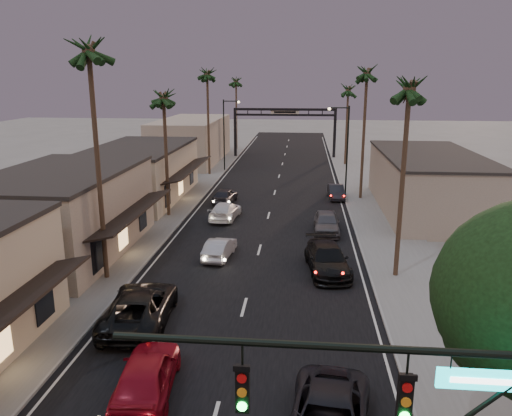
% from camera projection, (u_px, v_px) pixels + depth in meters
% --- Properties ---
extents(ground, '(200.00, 200.00, 0.00)m').
position_uv_depth(ground, '(271.00, 207.00, 46.29)').
color(ground, slate).
rests_on(ground, ground).
extents(road, '(14.00, 120.00, 0.02)m').
position_uv_depth(road, '(274.00, 195.00, 51.10)').
color(road, black).
rests_on(road, ground).
extents(sidewalk_left, '(5.00, 92.00, 0.12)m').
position_uv_depth(sidewalk_left, '(197.00, 179.00, 58.71)').
color(sidewalk_left, slate).
rests_on(sidewalk_left, ground).
extents(sidewalk_right, '(5.00, 92.00, 0.12)m').
position_uv_depth(sidewalk_right, '(361.00, 182.00, 56.95)').
color(sidewalk_right, slate).
rests_on(sidewalk_right, ground).
extents(storefront_mid, '(8.00, 14.00, 5.50)m').
position_uv_depth(storefront_mid, '(63.00, 215.00, 33.31)').
color(storefront_mid, gray).
rests_on(storefront_mid, ground).
extents(storefront_far, '(8.00, 16.00, 5.00)m').
position_uv_depth(storefront_far, '(140.00, 174.00, 48.78)').
color(storefront_far, '#C3B695').
rests_on(storefront_far, ground).
extents(storefront_dist, '(8.00, 20.00, 6.00)m').
position_uv_depth(storefront_dist, '(192.00, 140.00, 70.81)').
color(storefront_dist, gray).
rests_on(storefront_dist, ground).
extents(building_right, '(8.00, 18.00, 5.00)m').
position_uv_depth(building_right, '(428.00, 184.00, 44.36)').
color(building_right, gray).
rests_on(building_right, ground).
extents(arch, '(15.20, 0.40, 7.27)m').
position_uv_depth(arch, '(285.00, 120.00, 73.77)').
color(arch, black).
rests_on(arch, ground).
extents(streetlight_right, '(2.13, 0.30, 9.00)m').
position_uv_depth(streetlight_right, '(345.00, 144.00, 49.11)').
color(streetlight_right, black).
rests_on(streetlight_right, ground).
extents(streetlight_left, '(2.13, 0.30, 9.00)m').
position_uv_depth(streetlight_left, '(226.00, 129.00, 62.91)').
color(streetlight_left, black).
rests_on(streetlight_left, ground).
extents(palm_lb, '(3.20, 3.20, 15.20)m').
position_uv_depth(palm_lb, '(88.00, 43.00, 26.36)').
color(palm_lb, '#38281C').
rests_on(palm_lb, ground).
extents(palm_lc, '(3.20, 3.20, 12.20)m').
position_uv_depth(palm_lc, '(163.00, 92.00, 40.58)').
color(palm_lc, '#38281C').
rests_on(palm_lc, ground).
extents(palm_ld, '(3.20, 3.20, 14.20)m').
position_uv_depth(palm_ld, '(207.00, 71.00, 58.38)').
color(palm_ld, '#38281C').
rests_on(palm_ld, ground).
extents(palm_ra, '(3.20, 3.20, 13.20)m').
position_uv_depth(palm_ra, '(410.00, 81.00, 27.19)').
color(palm_ra, '#38281C').
rests_on(palm_ra, ground).
extents(palm_rb, '(3.20, 3.20, 14.20)m').
position_uv_depth(palm_rb, '(367.00, 69.00, 46.20)').
color(palm_rb, '#38281C').
rests_on(palm_rb, ground).
extents(palm_rc, '(3.20, 3.20, 12.20)m').
position_uv_depth(palm_rc, '(348.00, 87.00, 65.95)').
color(palm_rc, '#38281C').
rests_on(palm_rc, ground).
extents(palm_far, '(3.20, 3.20, 13.20)m').
position_uv_depth(palm_far, '(236.00, 79.00, 80.75)').
color(palm_far, '#38281C').
rests_on(palm_far, ground).
extents(oncoming_red, '(2.49, 5.19, 1.71)m').
position_uv_depth(oncoming_red, '(147.00, 374.00, 18.69)').
color(oncoming_red, maroon).
rests_on(oncoming_red, ground).
extents(oncoming_pickup, '(3.50, 6.60, 1.77)m').
position_uv_depth(oncoming_pickup, '(140.00, 306.00, 24.17)').
color(oncoming_pickup, black).
rests_on(oncoming_pickup, ground).
extents(oncoming_silver, '(1.84, 4.17, 1.33)m').
position_uv_depth(oncoming_silver, '(220.00, 248.00, 33.09)').
color(oncoming_silver, '#A0A0A5').
rests_on(oncoming_silver, ground).
extents(oncoming_white, '(2.45, 5.11, 1.43)m').
position_uv_depth(oncoming_white, '(225.00, 211.00, 42.19)').
color(oncoming_white, silver).
rests_on(oncoming_white, ground).
extents(oncoming_dgrey, '(2.20, 4.46, 1.46)m').
position_uv_depth(oncoming_dgrey, '(225.00, 196.00, 47.56)').
color(oncoming_dgrey, black).
rests_on(oncoming_dgrey, ground).
extents(curbside_black, '(3.05, 6.00, 1.67)m').
position_uv_depth(curbside_black, '(327.00, 259.00, 30.61)').
color(curbside_black, black).
rests_on(curbside_black, ground).
extents(curbside_grey, '(2.00, 4.85, 1.65)m').
position_uv_depth(curbside_grey, '(326.00, 222.00, 38.39)').
color(curbside_grey, '#47474B').
rests_on(curbside_grey, ground).
extents(curbside_far, '(1.65, 4.17, 1.35)m').
position_uv_depth(curbside_far, '(336.00, 192.00, 49.29)').
color(curbside_far, black).
rests_on(curbside_far, ground).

